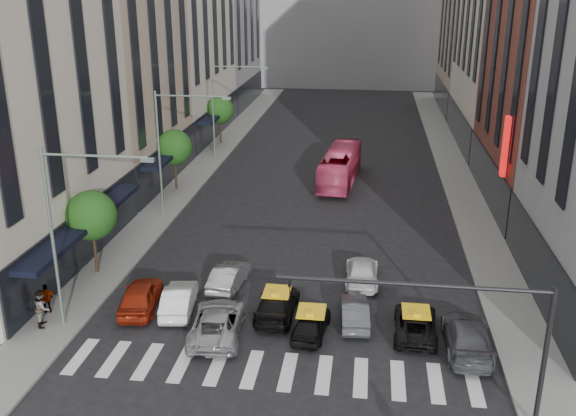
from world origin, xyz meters
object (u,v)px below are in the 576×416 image
(streetlamp_far, at_px, (223,99))
(car_red, at_px, (141,296))
(taxi_left, at_px, (277,304))
(bus, at_px, (340,166))
(pedestrian_far, at_px, (47,299))
(pedestrian_near, at_px, (42,308))
(streetlamp_near, at_px, (69,216))
(streetlamp_mid, at_px, (171,138))
(taxi_center, at_px, (311,323))
(car_white_front, at_px, (179,299))

(streetlamp_far, distance_m, car_red, 30.30)
(taxi_left, bearing_deg, bus, -92.91)
(pedestrian_far, bearing_deg, pedestrian_near, 89.36)
(taxi_left, xyz_separation_m, bus, (1.97, 23.58, 0.78))
(streetlamp_near, relative_size, streetlamp_mid, 1.00)
(bus, height_order, pedestrian_near, bus)
(taxi_center, bearing_deg, car_red, -2.41)
(streetlamp_far, xyz_separation_m, car_white_front, (4.33, -29.72, -5.22))
(taxi_left, relative_size, bus, 0.44)
(streetlamp_near, xyz_separation_m, car_white_front, (4.33, 2.28, -5.22))
(car_red, relative_size, pedestrian_far, 2.83)
(streetlamp_near, xyz_separation_m, streetlamp_mid, (0.00, 16.00, 0.00))
(pedestrian_near, bearing_deg, bus, -43.47)
(streetlamp_mid, height_order, taxi_center, streetlamp_mid)
(streetlamp_far, xyz_separation_m, pedestrian_far, (-2.25, -31.02, -4.97))
(streetlamp_near, relative_size, taxi_center, 2.46)
(pedestrian_near, bearing_deg, streetlamp_mid, -23.13)
(pedestrian_near, bearing_deg, taxi_left, -93.21)
(streetlamp_far, xyz_separation_m, bus, (11.41, -5.96, -4.46))
(streetlamp_near, height_order, car_white_front, streetlamp_near)
(streetlamp_mid, height_order, pedestrian_near, streetlamp_mid)
(streetlamp_far, height_order, car_red, streetlamp_far)
(streetlamp_near, bearing_deg, pedestrian_near, -171.70)
(streetlamp_mid, bearing_deg, taxi_center, -53.24)
(streetlamp_far, height_order, taxi_center, streetlamp_far)
(taxi_left, bearing_deg, pedestrian_far, 9.05)
(streetlamp_near, bearing_deg, car_red, 44.47)
(streetlamp_near, xyz_separation_m, taxi_left, (9.44, 2.45, -5.24))
(streetlamp_far, xyz_separation_m, taxi_center, (11.36, -31.21, -5.28))
(car_white_front, height_order, pedestrian_far, pedestrian_far)
(taxi_left, distance_m, bus, 23.68)
(pedestrian_near, distance_m, pedestrian_far, 1.33)
(car_red, bearing_deg, taxi_left, 174.06)
(car_red, xyz_separation_m, car_white_front, (2.05, 0.05, -0.07))
(car_red, bearing_deg, streetlamp_far, -93.33)
(streetlamp_mid, bearing_deg, taxi_left, -55.12)
(taxi_left, bearing_deg, streetlamp_far, -70.42)
(car_red, height_order, car_white_front, car_red)
(taxi_center, relative_size, bus, 0.35)
(car_white_front, height_order, bus, bus)
(streetlamp_far, height_order, taxi_left, streetlamp_far)
(car_white_front, xyz_separation_m, taxi_center, (7.03, -1.49, -0.06))
(streetlamp_mid, xyz_separation_m, taxi_center, (11.36, -15.21, -5.28))
(taxi_center, height_order, pedestrian_far, pedestrian_far)
(pedestrian_near, bearing_deg, streetlamp_near, -98.47)
(streetlamp_mid, height_order, bus, streetlamp_mid)
(streetlamp_far, height_order, bus, streetlamp_far)
(car_red, bearing_deg, car_white_front, 173.79)
(car_red, height_order, bus, bus)
(taxi_center, bearing_deg, streetlamp_far, -63.41)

